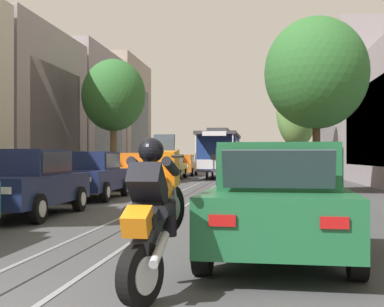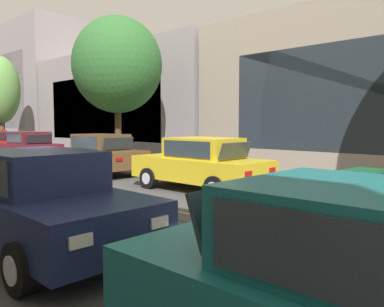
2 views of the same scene
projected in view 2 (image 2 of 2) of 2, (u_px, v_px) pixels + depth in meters
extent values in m
cube|color=gray|center=(128.00, 104.00, 25.62)|extent=(4.53, 16.37, 6.59)
cube|color=#2D3842|center=(99.00, 108.00, 24.04)|extent=(0.04, 11.67, 3.96)
cube|color=gray|center=(27.00, 89.00, 37.38)|extent=(5.56, 16.37, 10.67)
cube|color=#2D3842|center=(245.00, 210.00, 3.35)|extent=(1.30, 0.23, 0.45)
cube|color=#2D3842|center=(351.00, 264.00, 2.00)|extent=(0.07, 1.81, 0.47)
cube|color=#B21414|center=(212.00, 236.00, 4.36)|extent=(0.28, 0.05, 0.12)
cube|color=#B21414|center=(134.00, 261.00, 3.55)|extent=(0.28, 0.05, 0.12)
cylinder|color=black|center=(293.00, 285.00, 4.07)|extent=(0.21, 0.64, 0.64)
cylinder|color=silver|center=(298.00, 281.00, 4.15)|extent=(0.03, 0.35, 0.35)
cube|color=#19234C|center=(40.00, 211.00, 6.05)|extent=(1.82, 4.31, 0.66)
cube|color=#19234C|center=(35.00, 170.00, 6.10)|extent=(1.48, 2.07, 0.60)
cube|color=#2D3842|center=(61.00, 176.00, 5.53)|extent=(1.33, 0.23, 0.47)
cube|color=#2D3842|center=(5.00, 165.00, 6.92)|extent=(1.30, 0.20, 0.45)
cube|color=#2D3842|center=(78.00, 166.00, 6.64)|extent=(0.04, 1.81, 0.47)
cube|color=white|center=(159.00, 222.00, 4.95)|extent=(0.28, 0.04, 0.14)
cube|color=#B21414|center=(19.00, 185.00, 7.93)|extent=(0.28, 0.04, 0.12)
cube|color=white|center=(81.00, 241.00, 4.15)|extent=(0.28, 0.04, 0.14)
cylinder|color=black|center=(139.00, 237.00, 5.79)|extent=(0.20, 0.64, 0.64)
cylinder|color=silver|center=(145.00, 235.00, 5.87)|extent=(0.02, 0.35, 0.35)
cylinder|color=black|center=(19.00, 269.00, 4.52)|extent=(0.20, 0.64, 0.64)
cylinder|color=silver|center=(10.00, 271.00, 4.44)|extent=(0.02, 0.35, 0.35)
cylinder|color=black|center=(54.00, 209.00, 7.63)|extent=(0.20, 0.64, 0.64)
cylinder|color=silver|center=(59.00, 209.00, 7.71)|extent=(0.02, 0.35, 0.35)
cylinder|color=silver|center=(2.00, 192.00, 9.51)|extent=(0.03, 0.35, 0.35)
cube|color=white|center=(329.00, 182.00, 8.28)|extent=(0.28, 0.05, 0.14)
cube|color=white|center=(352.00, 177.00, 9.05)|extent=(0.28, 0.05, 0.14)
cylinder|color=black|center=(360.00, 211.00, 7.50)|extent=(0.23, 0.65, 0.64)
cylinder|color=silver|center=(358.00, 212.00, 7.42)|extent=(0.04, 0.35, 0.35)
cube|color=gold|center=(200.00, 169.00, 11.67)|extent=(1.84, 4.32, 0.66)
cube|color=gold|center=(204.00, 148.00, 11.52)|extent=(1.49, 2.08, 0.60)
cube|color=#2D3842|center=(183.00, 147.00, 12.09)|extent=(1.33, 0.23, 0.47)
cube|color=#2D3842|center=(236.00, 150.00, 10.71)|extent=(1.30, 0.21, 0.45)
cube|color=#2D3842|center=(186.00, 149.00, 10.97)|extent=(0.05, 1.81, 0.47)
cube|color=#2D3842|center=(220.00, 147.00, 12.06)|extent=(0.05, 1.81, 0.47)
cube|color=white|center=(140.00, 162.00, 12.74)|extent=(0.28, 0.04, 0.14)
cube|color=#B21414|center=(248.00, 173.00, 9.77)|extent=(0.28, 0.04, 0.12)
cube|color=white|center=(165.00, 159.00, 13.55)|extent=(0.28, 0.04, 0.14)
cube|color=#B21414|center=(272.00, 170.00, 10.58)|extent=(0.28, 0.04, 0.12)
cylinder|color=black|center=(149.00, 178.00, 11.97)|extent=(0.21, 0.64, 0.64)
cylinder|color=silver|center=(146.00, 179.00, 11.89)|extent=(0.02, 0.35, 0.35)
cylinder|color=black|center=(188.00, 173.00, 13.24)|extent=(0.21, 0.64, 0.64)
cylinder|color=silver|center=(190.00, 173.00, 13.32)|extent=(0.02, 0.35, 0.35)
cylinder|color=black|center=(215.00, 188.00, 10.14)|extent=(0.21, 0.64, 0.64)
cylinder|color=silver|center=(212.00, 189.00, 10.06)|extent=(0.02, 0.35, 0.35)
cylinder|color=black|center=(253.00, 181.00, 11.41)|extent=(0.21, 0.64, 0.64)
cylinder|color=silver|center=(256.00, 180.00, 11.49)|extent=(0.02, 0.35, 0.35)
cube|color=brown|center=(99.00, 157.00, 15.52)|extent=(1.81, 4.30, 0.66)
cube|color=brown|center=(101.00, 142.00, 15.37)|extent=(1.48, 2.07, 0.60)
cube|color=#2D3842|center=(89.00, 142.00, 15.95)|extent=(1.33, 0.22, 0.47)
cube|color=#2D3842|center=(118.00, 143.00, 14.55)|extent=(1.30, 0.20, 0.45)
cube|color=#2D3842|center=(84.00, 142.00, 14.83)|extent=(0.03, 1.81, 0.47)
cube|color=#2D3842|center=(116.00, 141.00, 15.91)|extent=(0.03, 1.81, 0.47)
cube|color=white|center=(60.00, 153.00, 16.61)|extent=(0.28, 0.04, 0.14)
cube|color=#B21414|center=(119.00, 159.00, 13.62)|extent=(0.28, 0.04, 0.12)
cube|color=white|center=(83.00, 151.00, 17.41)|extent=(0.28, 0.04, 0.14)
cube|color=#B21414|center=(144.00, 157.00, 14.42)|extent=(0.28, 0.04, 0.12)
cylinder|color=black|center=(62.00, 165.00, 15.84)|extent=(0.20, 0.64, 0.64)
cylinder|color=silver|center=(60.00, 165.00, 15.76)|extent=(0.02, 0.35, 0.35)
cylinder|color=black|center=(100.00, 162.00, 17.10)|extent=(0.20, 0.64, 0.64)
cylinder|color=silver|center=(102.00, 162.00, 17.18)|extent=(0.02, 0.35, 0.35)
cylinder|color=black|center=(98.00, 170.00, 13.99)|extent=(0.20, 0.64, 0.64)
cylinder|color=silver|center=(96.00, 171.00, 13.91)|extent=(0.02, 0.35, 0.35)
cylinder|color=black|center=(137.00, 166.00, 15.25)|extent=(0.20, 0.64, 0.64)
cylinder|color=silver|center=(139.00, 166.00, 15.33)|extent=(0.02, 0.35, 0.35)
cube|color=maroon|center=(28.00, 150.00, 20.17)|extent=(1.83, 4.31, 0.66)
cube|color=maroon|center=(29.00, 137.00, 20.01)|extent=(1.49, 2.08, 0.60)
cube|color=#2D3842|center=(22.00, 137.00, 20.60)|extent=(1.33, 0.23, 0.47)
cube|color=#2D3842|center=(39.00, 138.00, 19.19)|extent=(1.30, 0.21, 0.45)
cube|color=#2D3842|center=(14.00, 138.00, 19.48)|extent=(0.04, 1.81, 0.47)
cube|color=#2D3842|center=(43.00, 137.00, 20.55)|extent=(0.04, 1.81, 0.47)
cube|color=white|center=(1.00, 146.00, 21.27)|extent=(0.28, 0.04, 0.14)
cube|color=#B21414|center=(35.00, 150.00, 18.25)|extent=(0.28, 0.04, 0.12)
cube|color=white|center=(22.00, 146.00, 22.06)|extent=(0.28, 0.04, 0.14)
cube|color=#B21414|center=(58.00, 149.00, 19.05)|extent=(0.28, 0.04, 0.12)
cylinder|color=black|center=(1.00, 155.00, 20.50)|extent=(0.21, 0.64, 0.64)
cylinder|color=black|center=(34.00, 154.00, 21.75)|extent=(0.21, 0.64, 0.64)
cylinder|color=silver|center=(36.00, 153.00, 21.83)|extent=(0.02, 0.35, 0.35)
cylinder|color=black|center=(22.00, 159.00, 18.63)|extent=(0.21, 0.64, 0.64)
cylinder|color=silver|center=(19.00, 159.00, 18.56)|extent=(0.02, 0.35, 0.35)
cylinder|color=black|center=(56.00, 156.00, 19.89)|extent=(0.21, 0.64, 0.64)
cylinder|color=silver|center=(58.00, 156.00, 19.97)|extent=(0.02, 0.35, 0.35)
cube|color=#2D3842|center=(2.00, 135.00, 24.33)|extent=(0.10, 1.81, 0.47)
cube|color=#B21414|center=(10.00, 145.00, 22.79)|extent=(0.28, 0.05, 0.12)
cylinder|color=black|center=(11.00, 151.00, 23.64)|extent=(0.22, 0.65, 0.64)
cylinder|color=silver|center=(13.00, 151.00, 23.72)|extent=(0.03, 0.35, 0.35)
cylinder|color=#4C3826|center=(118.00, 129.00, 17.50)|extent=(0.29, 0.29, 3.53)
ellipsoid|color=#2D662D|center=(117.00, 65.00, 17.28)|extent=(3.92, 4.06, 4.25)
cylinder|color=brown|center=(2.00, 129.00, 27.87)|extent=(0.40, 0.40, 3.21)
ellipsoid|color=#609947|center=(1.00, 90.00, 27.66)|extent=(2.64, 2.77, 4.76)
cylinder|color=#B2B2B7|center=(205.00, 171.00, 13.53)|extent=(0.22, 0.22, 0.70)
sphere|color=#B2B2B7|center=(206.00, 160.00, 13.50)|extent=(0.20, 0.20, 0.20)
cylinder|color=#B2B2B7|center=(203.00, 170.00, 13.41)|extent=(0.10, 0.08, 0.08)
cylinder|color=#B2B2B7|center=(208.00, 169.00, 13.63)|extent=(0.10, 0.08, 0.08)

